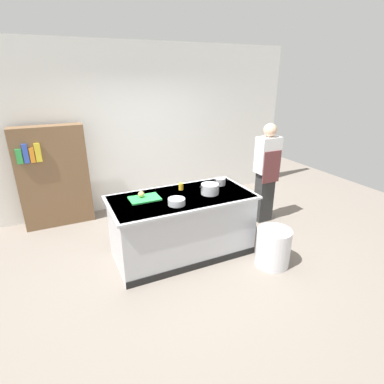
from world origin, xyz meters
name	(u,v)px	position (x,y,z in m)	size (l,w,h in m)	color
ground_plane	(183,253)	(0.00, 0.00, 0.00)	(10.00, 10.00, 0.00)	slate
back_wall	(137,128)	(0.00, 2.10, 1.50)	(6.40, 0.12, 3.00)	white
counter_island	(182,225)	(0.00, 0.00, 0.47)	(1.98, 0.98, 0.90)	#B7BABF
cutting_board	(145,198)	(-0.49, 0.12, 0.91)	(0.40, 0.28, 0.02)	green
onion	(141,194)	(-0.52, 0.16, 0.96)	(0.09, 0.09, 0.09)	tan
stock_pot	(210,189)	(0.39, -0.08, 0.97)	(0.31, 0.25, 0.14)	#B7BABF
sauce_pan	(220,182)	(0.70, 0.17, 0.95)	(0.23, 0.16, 0.10)	#99999E
mixing_bowl	(177,202)	(-0.17, -0.23, 0.94)	(0.22, 0.22, 0.08)	#B7BABF
juice_cup	(181,187)	(0.09, 0.23, 0.95)	(0.07, 0.07, 0.10)	yellow
trash_bin	(273,247)	(1.01, -0.78, 0.26)	(0.46, 0.46, 0.53)	silver
person_chef	(266,171)	(1.74, 0.38, 0.91)	(0.38, 0.25, 1.72)	#2B2B2B
bookshelf	(54,177)	(-1.54, 1.80, 0.85)	(1.10, 0.31, 1.70)	brown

